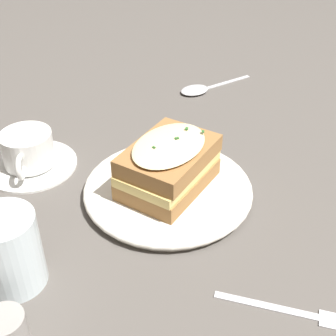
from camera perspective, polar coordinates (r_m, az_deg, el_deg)
The scene contains 8 objects.
ground_plane at distance 0.67m, azimuth 0.58°, elevation -4.78°, with size 2.40×2.40×0.00m, color #514C47.
dinner_plate at distance 0.69m, azimuth 0.00°, elevation -2.64°, with size 0.25×0.25×0.02m.
sandwich at distance 0.66m, azimuth 0.05°, elevation 0.36°, with size 0.16×0.12×0.08m.
teacup_with_saucer at distance 0.77m, azimuth -16.63°, elevation 1.72°, with size 0.15×0.15×0.06m.
water_glass at distance 0.57m, azimuth -18.86°, elevation -9.57°, with size 0.08×0.08×0.10m, color silver.
fork at distance 0.57m, azimuth 18.00°, elevation -16.93°, with size 0.10×0.18×0.00m.
spoon at distance 0.98m, azimuth 3.72°, elevation 9.57°, with size 0.17×0.07×0.01m.
condiment_pot at distance 0.54m, azimuth -19.17°, elevation -18.00°, with size 0.04×0.04×0.03m, color gray.
Camera 1 is at (-0.38, -0.34, 0.44)m, focal length 50.00 mm.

